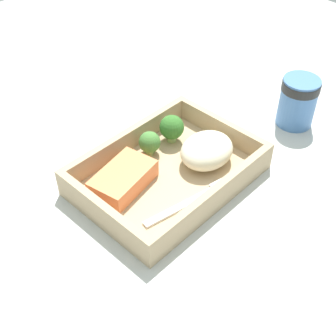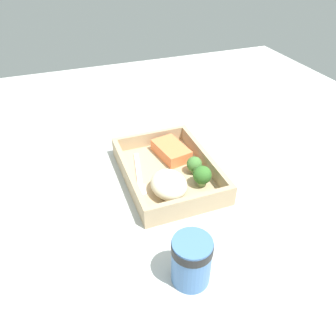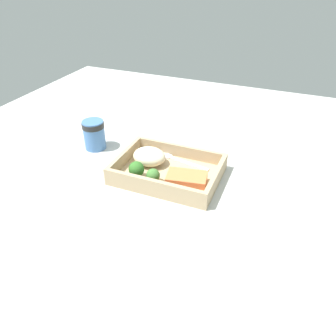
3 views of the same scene
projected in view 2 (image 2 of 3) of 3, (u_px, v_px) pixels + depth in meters
ground_plane at (168, 180)px, 77.72cm from camera, size 160.00×160.00×2.00cm
takeout_tray at (168, 175)px, 76.76cm from camera, size 27.72×19.92×1.20cm
tray_rim at (168, 167)px, 75.30cm from camera, size 27.72×19.92×3.66cm
salmon_fillet at (171, 151)px, 81.24cm from camera, size 11.04×7.84×2.96cm
mashed_potatoes at (169, 184)px, 69.41cm from camera, size 9.26×7.69×4.73cm
broccoli_floret_1 at (194, 164)px, 75.34cm from camera, size 3.58×3.58×4.14cm
broccoli_floret_2 at (202, 175)px, 71.30cm from camera, size 4.15×4.15×4.93cm
fork at (139, 176)px, 75.21cm from camera, size 15.81×4.77×0.44cm
paper_cup at (191, 259)px, 52.24cm from camera, size 6.67×6.67×9.06cm
receipt_slip at (57, 198)px, 71.00cm from camera, size 14.29×17.72×0.24cm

